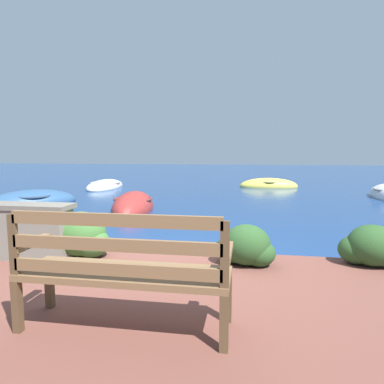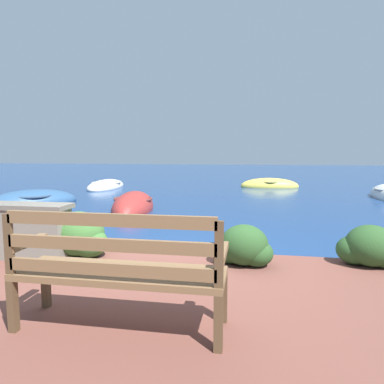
# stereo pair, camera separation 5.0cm
# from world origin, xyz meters

# --- Properties ---
(ground_plane) EXTENTS (80.00, 80.00, 0.00)m
(ground_plane) POSITION_xyz_m (0.00, 0.00, 0.00)
(ground_plane) COLOR navy
(park_bench) EXTENTS (1.61, 0.48, 0.93)m
(park_bench) POSITION_xyz_m (0.17, -2.17, 0.71)
(park_bench) COLOR brown
(park_bench) RESTS_ON patio_terrace
(stone_wall) EXTENTS (1.92, 0.39, 0.70)m
(stone_wall) POSITION_xyz_m (-2.04, -0.66, 0.57)
(stone_wall) COLOR slate
(stone_wall) RESTS_ON patio_terrace
(hedge_clump_left) EXTENTS (0.85, 0.61, 0.58)m
(hedge_clump_left) POSITION_xyz_m (-1.08, -0.45, 0.47)
(hedge_clump_left) COLOR #38662D
(hedge_clump_left) RESTS_ON patio_terrace
(hedge_clump_centre) EXTENTS (0.72, 0.52, 0.49)m
(hedge_clump_centre) POSITION_xyz_m (1.06, -0.46, 0.43)
(hedge_clump_centre) COLOR #284C23
(hedge_clump_centre) RESTS_ON patio_terrace
(hedge_clump_right) EXTENTS (0.72, 0.52, 0.49)m
(hedge_clump_right) POSITION_xyz_m (2.54, -0.25, 0.43)
(hedge_clump_right) COLOR #284C23
(hedge_clump_right) RESTS_ON patio_terrace
(rowboat_nearest) EXTENTS (1.36, 2.61, 0.89)m
(rowboat_nearest) POSITION_xyz_m (-1.99, 4.24, 0.08)
(rowboat_nearest) COLOR #9E2D28
(rowboat_nearest) RESTS_ON ground_plane
(rowboat_mid) EXTENTS (2.73, 2.67, 0.77)m
(rowboat_mid) POSITION_xyz_m (-5.38, 4.84, 0.07)
(rowboat_mid) COLOR #2D517A
(rowboat_mid) RESTS_ON ground_plane
(rowboat_outer) EXTENTS (1.65, 3.47, 0.63)m
(rowboat_outer) POSITION_xyz_m (-5.21, 9.79, 0.05)
(rowboat_outer) COLOR silver
(rowboat_outer) RESTS_ON ground_plane
(rowboat_distant) EXTENTS (2.61, 1.07, 0.74)m
(rowboat_distant) POSITION_xyz_m (1.98, 11.17, 0.06)
(rowboat_distant) COLOR #DBC64C
(rowboat_distant) RESTS_ON ground_plane
(mooring_buoy) EXTENTS (0.42, 0.42, 0.38)m
(mooring_buoy) POSITION_xyz_m (-3.43, 2.74, 0.07)
(mooring_buoy) COLOR white
(mooring_buoy) RESTS_ON ground_plane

